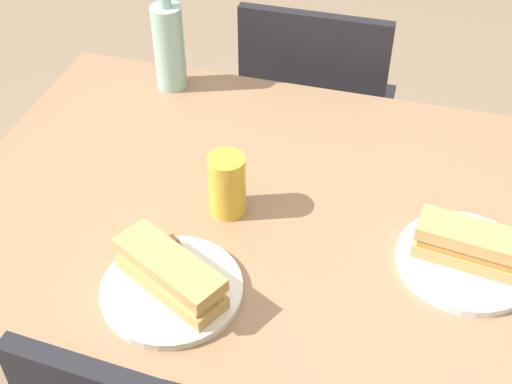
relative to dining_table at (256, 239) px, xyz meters
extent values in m
cube|color=#997251|center=(0.00, 0.00, 0.09)|extent=(1.17, 0.86, 0.03)
cylinder|color=#262628|center=(-0.53, 0.37, -0.28)|extent=(0.06, 0.06, 0.71)
cylinder|color=#262628|center=(0.53, 0.37, -0.28)|extent=(0.06, 0.06, 0.71)
cube|color=black|center=(0.00, 0.71, -0.16)|extent=(0.40, 0.40, 0.02)
cube|color=black|center=(0.00, 0.52, 0.05)|extent=(0.38, 0.03, 0.40)
cylinder|color=black|center=(0.18, 0.89, -0.40)|extent=(0.04, 0.04, 0.46)
cylinder|color=black|center=(-0.18, 0.89, -0.40)|extent=(0.04, 0.04, 0.46)
cylinder|color=black|center=(0.18, 0.53, -0.40)|extent=(0.04, 0.04, 0.46)
cylinder|color=black|center=(-0.18, 0.53, -0.40)|extent=(0.04, 0.04, 0.46)
cylinder|color=silver|center=(-0.07, -0.26, 0.12)|extent=(0.24, 0.24, 0.01)
cube|color=tan|center=(-0.07, -0.26, 0.14)|extent=(0.22, 0.16, 0.02)
cube|color=#DBC66B|center=(-0.07, -0.26, 0.16)|extent=(0.20, 0.14, 0.02)
cube|color=tan|center=(-0.07, -0.26, 0.18)|extent=(0.22, 0.16, 0.02)
cube|color=silver|center=(-0.02, -0.24, 0.13)|extent=(0.08, 0.07, 0.00)
cube|color=#59331E|center=(-0.09, -0.18, 0.13)|extent=(0.07, 0.06, 0.01)
cylinder|color=white|center=(0.40, -0.06, 0.12)|extent=(0.24, 0.24, 0.01)
cube|color=tan|center=(0.40, -0.06, 0.14)|extent=(0.19, 0.09, 0.02)
cube|color=#CC8438|center=(0.40, -0.06, 0.16)|extent=(0.18, 0.08, 0.02)
cube|color=tan|center=(0.40, -0.06, 0.18)|extent=(0.19, 0.09, 0.02)
cube|color=silver|center=(0.45, -0.02, 0.13)|extent=(0.10, 0.04, 0.00)
cube|color=#59331E|center=(0.36, 0.00, 0.13)|extent=(0.08, 0.03, 0.01)
cylinder|color=#99C6B7|center=(-0.31, 0.34, 0.21)|extent=(0.07, 0.07, 0.20)
cylinder|color=gold|center=(-0.04, -0.04, 0.17)|extent=(0.07, 0.07, 0.13)
camera|label=1|loc=(0.27, -0.95, 1.00)|focal=47.67mm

